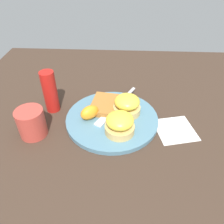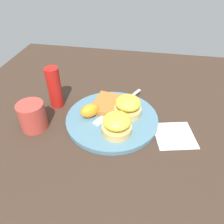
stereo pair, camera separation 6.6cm
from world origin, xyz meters
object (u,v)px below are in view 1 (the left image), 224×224
object	(u,v)px
hashbrown_patty	(106,105)
orange_wedge	(90,112)
fork	(115,108)
sandwich_benedict_left	(120,124)
condiment_bottle	(50,92)
sandwich_benedict_right	(127,105)
cup	(32,122)

from	to	relation	value
hashbrown_patty	orange_wedge	xyz separation A→B (m)	(-0.06, 0.04, 0.01)
fork	sandwich_benedict_left	bearing A→B (deg)	-170.90
orange_wedge	condiment_bottle	distance (m)	0.15
fork	condiment_bottle	xyz separation A→B (m)	(0.00, 0.20, 0.05)
condiment_bottle	sandwich_benedict_right	bearing A→B (deg)	-95.25
sandwich_benedict_left	hashbrown_patty	distance (m)	0.12
hashbrown_patty	cup	size ratio (longest dim) A/B	1.06
sandwich_benedict_right	hashbrown_patty	bearing A→B (deg)	70.73
cup	condiment_bottle	distance (m)	0.12
sandwich_benedict_right	hashbrown_patty	xyz separation A→B (m)	(0.02, 0.07, -0.02)
fork	condiment_bottle	bearing A→B (deg)	89.51
hashbrown_patty	condiment_bottle	bearing A→B (deg)	90.50
orange_wedge	fork	xyz separation A→B (m)	(0.05, -0.07, -0.02)
orange_wedge	condiment_bottle	world-z (taller)	condiment_bottle
sandwich_benedict_right	condiment_bottle	distance (m)	0.24
sandwich_benedict_left	sandwich_benedict_right	xyz separation A→B (m)	(0.09, -0.02, 0.00)
sandwich_benedict_right	orange_wedge	world-z (taller)	sandwich_benedict_right
orange_wedge	condiment_bottle	size ratio (longest dim) A/B	0.43
sandwich_benedict_left	cup	size ratio (longest dim) A/B	0.80
orange_wedge	fork	world-z (taller)	orange_wedge
sandwich_benedict_right	condiment_bottle	world-z (taller)	condiment_bottle
fork	cup	size ratio (longest dim) A/B	2.07
sandwich_benedict_right	hashbrown_patty	distance (m)	0.07
condiment_bottle	sandwich_benedict_left	bearing A→B (deg)	-116.55
orange_wedge	cup	size ratio (longest dim) A/B	0.57
orange_wedge	cup	xyz separation A→B (m)	(-0.06, 0.16, 0.01)
hashbrown_patty	fork	distance (m)	0.03
fork	cup	world-z (taller)	cup
cup	fork	bearing A→B (deg)	-63.63
sandwich_benedict_left	fork	xyz separation A→B (m)	(0.11, 0.02, -0.03)
sandwich_benedict_right	fork	size ratio (longest dim) A/B	0.39
hashbrown_patty	fork	xyz separation A→B (m)	(-0.00, -0.03, -0.01)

